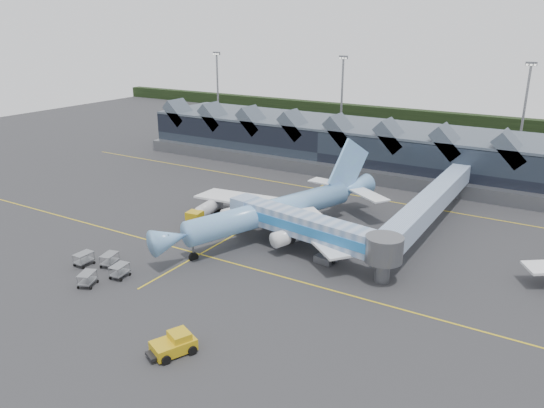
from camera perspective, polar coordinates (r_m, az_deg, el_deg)
The scene contains 10 objects.
ground at distance 80.68m, azimuth -4.20°, elevation -3.41°, with size 260.00×260.00×0.00m, color #2A2A2D.
taxi_stripes at distance 88.42m, azimuth -0.45°, elevation -1.31°, with size 120.00×60.00×0.01m.
tree_line_far at distance 178.32m, azimuth 16.94°, elevation 8.89°, with size 260.00×4.00×4.00m, color black.
terminal at distance 121.14m, azimuth 6.88°, elevation 6.54°, with size 90.00×22.25×12.52m.
light_masts at distance 126.67m, azimuth 20.97°, elevation 9.48°, with size 132.40×42.56×22.45m.
main_airliner at distance 79.96m, azimuth 0.75°, elevation -0.60°, with size 33.76×39.71×13.17m.
jet_bridge at distance 71.13m, azimuth 5.11°, elevation -2.91°, with size 27.18×8.13×6.12m.
fuel_truck at distance 86.38m, azimuth -7.11°, elevation -0.75°, with size 3.55×9.24×3.07m.
pushback_tug at distance 54.19m, azimuth -10.50°, elevation -14.62°, with size 4.22×5.12×2.06m.
baggage_carts at distance 71.91m, azimuth -17.99°, elevation -6.40°, with size 8.52×8.16×1.72m.
Camera 1 is at (43.76, -60.49, 30.58)m, focal length 35.00 mm.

